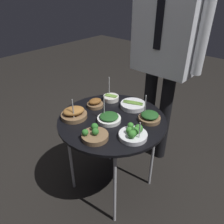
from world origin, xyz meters
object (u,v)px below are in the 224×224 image
Objects in this scene: bowl_broccoli_center at (94,135)px; bowl_roast_far_rim at (95,103)px; bowl_roast_mid_right at (74,113)px; bowl_spinach_back_right at (109,118)px; waiter_figure at (165,42)px; bowl_asparagus_near_rim at (111,98)px; bowl_spinach_front_left at (150,117)px; bowl_asparagus_mid_left at (133,105)px; bowl_broccoli_front_center at (133,133)px; serving_cart at (112,124)px.

bowl_broccoli_center reaches higher than bowl_roast_far_rim.
bowl_spinach_back_right is (0.20, 0.12, -0.01)m from bowl_roast_mid_right.
waiter_figure reaches higher than bowl_spinach_back_right.
bowl_asparagus_near_rim reaches higher than bowl_broccoli_center.
waiter_figure is at bearing 93.69° from bowl_broccoli_center.
bowl_asparagus_near_rim reaches higher than bowl_spinach_front_left.
bowl_roast_far_rim reaches higher than bowl_asparagus_mid_left.
bowl_roast_mid_right reaches higher than bowl_broccoli_front_center.
bowl_asparagus_mid_left is 0.27m from bowl_roast_far_rim.
serving_cart is 0.24m from bowl_broccoli_front_center.
bowl_broccoli_center is 0.44m from bowl_asparagus_mid_left.
bowl_roast_mid_right is at bearing -89.41° from bowl_roast_far_rim.
serving_cart is at bearing -11.44° from bowl_roast_far_rim.
bowl_roast_mid_right is 1.03× the size of bowl_broccoli_front_center.
bowl_broccoli_center is (0.06, -0.19, 0.00)m from bowl_spinach_back_right.
serving_cart is 4.16× the size of bowl_spinach_back_right.
waiter_figure is (0.21, 0.52, 0.37)m from bowl_roast_far_rim.
waiter_figure reaches higher than bowl_asparagus_mid_left.
bowl_spinach_back_right reaches higher than bowl_asparagus_mid_left.
bowl_broccoli_front_center is (0.22, -0.03, 0.01)m from bowl_spinach_back_right.
bowl_broccoli_center is 1.34× the size of bowl_roast_far_rim.
bowl_spinach_back_right and bowl_asparagus_near_rim have the same top height.
bowl_asparagus_near_rim reaches higher than bowl_broccoli_front_center.
bowl_roast_far_rim is at bearing -111.77° from waiter_figure.
bowl_broccoli_front_center is 0.76m from waiter_figure.
bowl_asparagus_near_rim is (-0.40, 0.26, -0.01)m from bowl_broccoli_front_center.
bowl_asparagus_mid_left is at bearing 6.94° from bowl_asparagus_near_rim.
serving_cart is at bearing 163.24° from bowl_broccoli_front_center.
bowl_spinach_front_left reaches higher than bowl_roast_mid_right.
bowl_roast_mid_right is at bearing -106.07° from waiter_figure.
bowl_spinach_back_right is at bearing -91.20° from bowl_asparagus_mid_left.
bowl_asparagus_near_rim is 0.56m from waiter_figure.
bowl_spinach_front_left is at bearing 36.72° from serving_cart.
bowl_asparagus_mid_left is at bearing 87.29° from serving_cart.
bowl_broccoli_center is at bearing -14.19° from bowl_roast_mid_right.
bowl_asparagus_mid_left is 0.52m from waiter_figure.
bowl_roast_mid_right is 1.01× the size of bowl_spinach_front_left.
bowl_roast_mid_right is at bearing -92.35° from bowl_asparagus_near_rim.
bowl_spinach_front_left is at bearing 98.14° from bowl_broccoli_front_center.
bowl_broccoli_front_center is 0.98× the size of bowl_spinach_front_left.
bowl_broccoli_center is 0.37m from bowl_roast_far_rim.
bowl_roast_mid_right is at bearing 165.81° from bowl_broccoli_center.
bowl_spinach_front_left reaches higher than bowl_broccoli_front_center.
serving_cart is 0.27m from bowl_asparagus_near_rim.
bowl_roast_far_rim is 0.69× the size of bowl_spinach_front_left.
bowl_broccoli_front_center is 0.43m from bowl_roast_far_rim.
waiter_figure reaches higher than bowl_asparagus_near_rim.
bowl_roast_far_rim is 0.07× the size of waiter_figure.
bowl_roast_mid_right is 0.43m from bowl_broccoli_front_center.
bowl_asparagus_near_rim is at bearing 133.60° from serving_cart.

